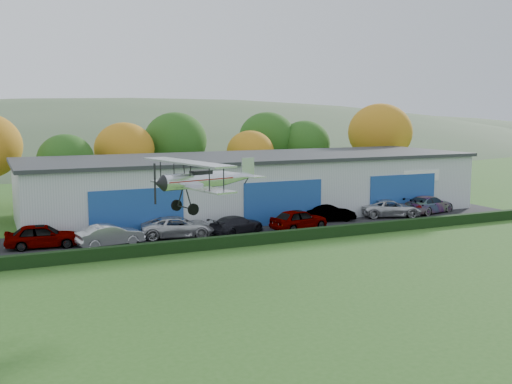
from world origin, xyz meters
name	(u,v)px	position (x,y,z in m)	size (l,w,h in m)	color
ground	(404,316)	(0.00, 0.00, 0.00)	(300.00, 300.00, 0.00)	#2F5A1C
apron	(266,228)	(3.00, 21.00, 0.03)	(48.00, 9.00, 0.05)	black
hedge	(295,235)	(3.00, 16.20, 0.40)	(46.00, 0.60, 0.80)	black
hangar	(253,184)	(5.00, 27.98, 2.66)	(40.60, 12.60, 5.30)	#B2B7BC
tree_belt	(169,145)	(0.85, 40.62, 5.61)	(75.70, 13.22, 10.12)	#3D2614
distant_hills	(41,198)	(-4.38, 140.00, -13.05)	(430.00, 196.00, 56.00)	#4C6642
car_0	(42,236)	(-13.74, 21.16, 0.87)	(1.94, 4.83, 1.65)	gray
car_1	(110,235)	(-9.42, 19.78, 0.80)	(1.59, 4.55, 1.50)	silver
car_2	(178,227)	(-4.30, 20.65, 0.81)	(2.51, 5.45, 1.51)	silver
car_3	(237,225)	(0.10, 20.11, 0.73)	(1.89, 4.65, 1.35)	black
car_4	(299,219)	(5.08, 19.46, 0.87)	(1.93, 4.79, 1.63)	gray
car_5	(330,213)	(9.20, 21.55, 0.74)	(1.47, 4.21, 1.39)	gray
car_6	(391,208)	(15.20, 21.26, 0.79)	(2.46, 5.34, 1.49)	silver
car_7	(429,204)	(19.57, 21.43, 0.83)	(2.19, 5.39, 1.56)	gray
biplane	(202,178)	(-6.33, 9.34, 5.66)	(6.48, 7.37, 2.75)	silver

